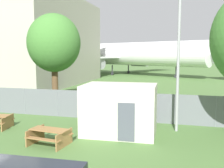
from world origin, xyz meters
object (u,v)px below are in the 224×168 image
portable_cabin (120,109)px  picnic_bench_near_cabin (49,135)px  tree_near_hangar (54,43)px  airplane (125,54)px

portable_cabin → picnic_bench_near_cabin: portable_cabin is taller
picnic_bench_near_cabin → tree_near_hangar: 11.06m
tree_near_hangar → picnic_bench_near_cabin: bearing=-64.4°
picnic_bench_near_cabin → tree_near_hangar: (-4.33, 9.05, 4.67)m
portable_cabin → airplane: bearing=99.1°
airplane → portable_cabin: airplane is taller
tree_near_hangar → airplane: bearing=91.7°
airplane → portable_cabin: bearing=-53.0°
airplane → portable_cabin: 40.21m
airplane → tree_near_hangar: bearing=-62.9°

